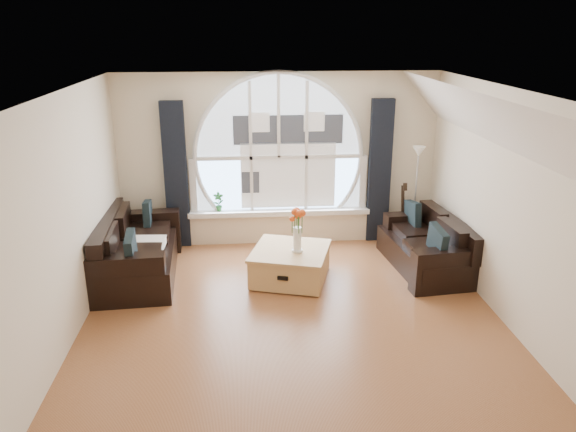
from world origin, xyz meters
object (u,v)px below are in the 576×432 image
at_px(vase_flowers, 297,224).
at_px(potted_plant, 219,202).
at_px(coffee_chest, 290,263).
at_px(guitar, 401,213).
at_px(sofa_right, 426,242).
at_px(sofa_left, 138,249).
at_px(floor_lamp, 415,196).

bearing_deg(vase_flowers, potted_plant, 126.38).
bearing_deg(potted_plant, vase_flowers, -53.62).
bearing_deg(coffee_chest, potted_plant, 142.01).
bearing_deg(guitar, potted_plant, 173.92).
xyz_separation_m(sofa_right, guitar, (-0.12, 0.92, 0.13)).
distance_m(coffee_chest, vase_flowers, 0.61).
relative_size(coffee_chest, guitar, 0.95).
relative_size(guitar, potted_plant, 3.39).
relative_size(sofa_left, potted_plant, 6.23).
bearing_deg(sofa_right, potted_plant, 151.98).
height_order(sofa_left, potted_plant, potted_plant).
xyz_separation_m(guitar, potted_plant, (-2.88, 0.28, 0.18)).
relative_size(vase_flowers, potted_plant, 2.24).
bearing_deg(potted_plant, sofa_left, -133.69).
xyz_separation_m(sofa_left, guitar, (3.97, 0.86, 0.13)).
bearing_deg(sofa_left, floor_lamp, 8.15).
relative_size(vase_flowers, guitar, 0.66).
xyz_separation_m(floor_lamp, potted_plant, (-3.10, 0.25, -0.09)).
bearing_deg(sofa_left, potted_plant, 42.57).
bearing_deg(sofa_left, coffee_chest, -11.60).
bearing_deg(vase_flowers, floor_lamp, 32.11).
relative_size(coffee_chest, vase_flowers, 1.43).
bearing_deg(floor_lamp, potted_plant, 175.30).
height_order(sofa_left, floor_lamp, floor_lamp).
bearing_deg(sofa_left, sofa_right, -4.59).
distance_m(guitar, potted_plant, 2.90).
relative_size(sofa_right, guitar, 1.62).
bearing_deg(sofa_right, coffee_chest, -179.70).
distance_m(sofa_right, potted_plant, 3.25).
relative_size(sofa_left, floor_lamp, 1.22).
xyz_separation_m(coffee_chest, potted_plant, (-1.02, 1.43, 0.46)).
bearing_deg(coffee_chest, sofa_left, -171.46).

